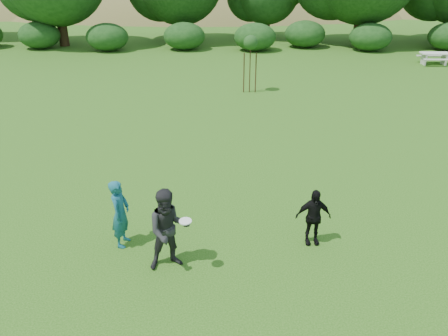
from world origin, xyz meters
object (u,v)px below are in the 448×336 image
object	(u,v)px
player_grey	(169,230)
player_black	(313,217)
picnic_table	(435,56)
player_teal	(120,214)
sapling	(251,44)

from	to	relation	value
player_grey	player_black	size ratio (longest dim) A/B	1.33
player_black	picnic_table	size ratio (longest dim) A/B	0.80
player_black	picnic_table	bearing A→B (deg)	57.04
player_teal	sapling	xyz separation A→B (m)	(3.47, 13.28, 1.56)
player_grey	player_black	world-z (taller)	player_grey
player_teal	player_grey	bearing A→B (deg)	-115.94
player_grey	sapling	world-z (taller)	sapling
player_teal	sapling	distance (m)	13.81
picnic_table	player_black	bearing A→B (deg)	-119.11
player_black	player_teal	bearing A→B (deg)	178.09
player_teal	player_grey	xyz separation A→B (m)	(1.26, -0.81, 0.11)
player_grey	sapling	distance (m)	14.33
player_teal	player_black	size ratio (longest dim) A/B	1.18
player_teal	player_black	xyz separation A→B (m)	(4.56, 0.15, -0.13)
player_teal	player_grey	world-z (taller)	player_grey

